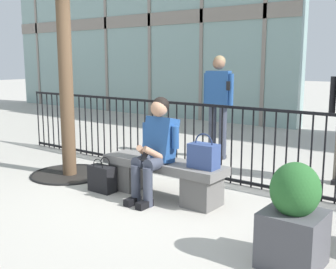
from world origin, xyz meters
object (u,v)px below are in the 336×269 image
(shopping_bag, at_px, (102,178))
(bystander_at_railing, at_px, (218,99))
(planter, at_px, (294,219))
(handbag_on_bench, at_px, (204,155))
(seated_person_with_phone, at_px, (156,146))
(stone_bench, at_px, (163,175))

(shopping_bag, xyz_separation_m, bystander_at_railing, (0.19, 2.47, 0.83))
(shopping_bag, bearing_deg, planter, -9.15)
(handbag_on_bench, relative_size, bystander_at_railing, 0.23)
(seated_person_with_phone, height_order, planter, seated_person_with_phone)
(stone_bench, height_order, shopping_bag, stone_bench)
(shopping_bag, xyz_separation_m, planter, (2.62, -0.42, 0.22))
(seated_person_with_phone, relative_size, handbag_on_bench, 3.09)
(handbag_on_bench, xyz_separation_m, shopping_bag, (-1.31, -0.30, -0.42))
(stone_bench, relative_size, bystander_at_railing, 0.94)
(planter, bearing_deg, stone_bench, 158.90)
(handbag_on_bench, height_order, planter, planter)
(shopping_bag, distance_m, bystander_at_railing, 2.61)
(stone_bench, bearing_deg, handbag_on_bench, -0.99)
(bystander_at_railing, relative_size, planter, 2.01)
(seated_person_with_phone, height_order, bystander_at_railing, bystander_at_railing)
(shopping_bag, bearing_deg, bystander_at_railing, 85.51)
(seated_person_with_phone, bearing_deg, planter, -17.57)
(handbag_on_bench, distance_m, shopping_bag, 1.41)
(seated_person_with_phone, height_order, shopping_bag, seated_person_with_phone)
(planter, bearing_deg, seated_person_with_phone, 162.43)
(seated_person_with_phone, bearing_deg, shopping_bag, -166.12)
(bystander_at_railing, height_order, planter, bystander_at_railing)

